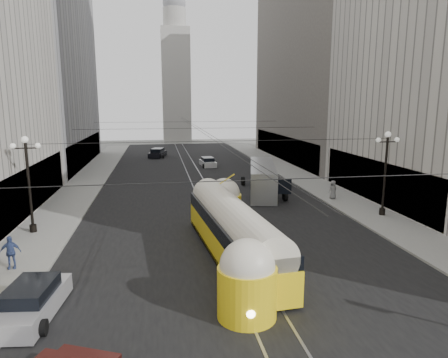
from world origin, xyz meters
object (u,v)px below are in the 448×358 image
object	(u,v)px
sedan_silver	(32,302)
pedestrian_sidewalk_left	(10,252)
city_bus	(262,177)
streetcar	(233,229)
pedestrian_sidewalk_right	(333,190)

from	to	relation	value
sedan_silver	pedestrian_sidewalk_left	bearing A→B (deg)	116.14
city_bus	sedan_silver	distance (m)	25.66
city_bus	sedan_silver	size ratio (longest dim) A/B	2.42
streetcar	sedan_silver	bearing A→B (deg)	-151.93
pedestrian_sidewalk_left	streetcar	bearing A→B (deg)	-5.56
sedan_silver	streetcar	bearing A→B (deg)	28.07
sedan_silver	pedestrian_sidewalk_right	xyz separation A→B (m)	(20.55, 16.55, 0.34)
pedestrian_sidewalk_right	sedan_silver	bearing A→B (deg)	23.22
city_bus	pedestrian_sidewalk_right	xyz separation A→B (m)	(5.39, -4.14, -0.54)
sedan_silver	city_bus	bearing A→B (deg)	53.78
streetcar	pedestrian_sidewalk_left	world-z (taller)	streetcar
city_bus	sedan_silver	world-z (taller)	city_bus
streetcar	sedan_silver	world-z (taller)	streetcar
pedestrian_sidewalk_right	pedestrian_sidewalk_left	xyz separation A→B (m)	(-22.97, -11.61, 0.05)
pedestrian_sidewalk_left	city_bus	bearing A→B (deg)	36.29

